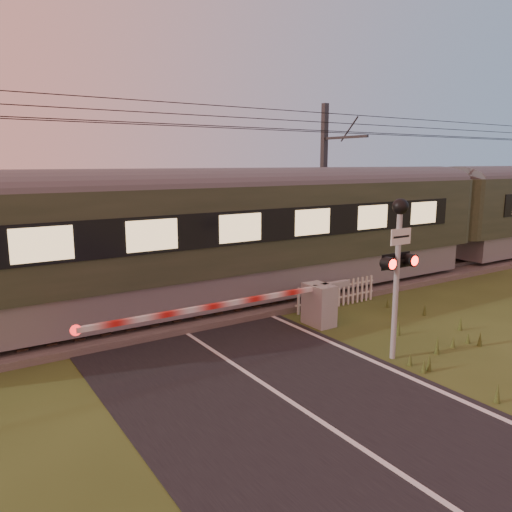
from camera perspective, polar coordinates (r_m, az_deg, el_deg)
ground at (r=9.67m, az=5.02°, el=-16.99°), size 160.00×160.00×0.00m
road at (r=9.51m, az=6.01°, el=-17.43°), size 6.00×140.00×0.03m
track_bed at (r=14.91m, az=-10.65°, el=-6.74°), size 140.00×3.40×0.39m
overhead_wires at (r=14.30m, az=-11.46°, el=15.46°), size 120.00×0.62×0.62m
train at (r=22.48m, az=20.72°, el=4.35°), size 42.75×2.95×3.98m
boom_gate at (r=13.77m, az=5.98°, el=-5.51°), size 7.70×0.90×1.19m
crossing_signal at (r=11.56m, az=15.94°, el=0.63°), size 0.94×0.37×3.70m
picket_fence at (r=15.88m, az=9.18°, el=-4.30°), size 3.22×0.07×0.82m
catenary_mast at (r=20.41m, az=7.84°, el=7.86°), size 0.21×2.46×6.75m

